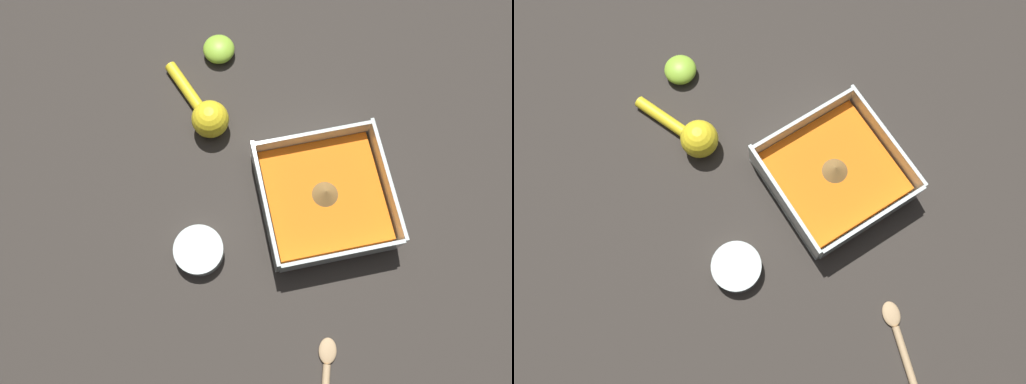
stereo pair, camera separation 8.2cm
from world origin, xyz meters
The scene contains 6 objects.
ground_plane centered at (0.00, 0.00, 0.00)m, with size 4.00×4.00×0.00m, color #332D28.
square_dish centered at (0.00, 0.04, 0.02)m, with size 0.21×0.21×0.07m.
spice_bowl centered at (0.05, -0.18, 0.01)m, with size 0.08×0.08×0.03m.
lemon_squeezer centered at (-0.18, -0.13, 0.03)m, with size 0.17×0.10×0.06m.
lemon_half centered at (-0.31, -0.08, 0.02)m, with size 0.06×0.06×0.03m.
wooden_spoon centered at (0.30, -0.03, 0.01)m, with size 0.18×0.07×0.01m.
Camera 2 is at (0.16, -0.19, 0.82)m, focal length 35.00 mm.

